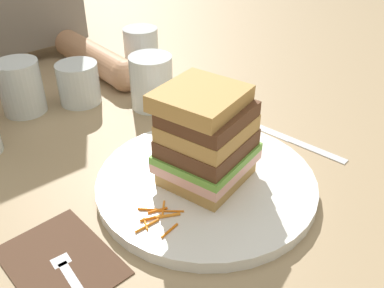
# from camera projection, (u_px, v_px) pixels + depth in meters

# --- Properties ---
(ground_plane) EXTENTS (3.00, 3.00, 0.00)m
(ground_plane) POSITION_uv_depth(u_px,v_px,m) (207.00, 182.00, 0.59)
(ground_plane) COLOR #9E8460
(main_plate) EXTENTS (0.30, 0.30, 0.02)m
(main_plate) POSITION_uv_depth(u_px,v_px,m) (206.00, 182.00, 0.58)
(main_plate) COLOR white
(main_plate) RESTS_ON ground_plane
(sandwich) EXTENTS (0.14, 0.13, 0.13)m
(sandwich) POSITION_uv_depth(u_px,v_px,m) (206.00, 138.00, 0.54)
(sandwich) COLOR tan
(sandwich) RESTS_ON main_plate
(carrot_shred_0) EXTENTS (0.03, 0.00, 0.00)m
(carrot_shred_0) POSITION_uv_depth(u_px,v_px,m) (147.00, 226.00, 0.50)
(carrot_shred_0) COLOR orange
(carrot_shred_0) RESTS_ON main_plate
(carrot_shred_1) EXTENTS (0.03, 0.03, 0.00)m
(carrot_shred_1) POSITION_uv_depth(u_px,v_px,m) (151.00, 209.00, 0.52)
(carrot_shred_1) COLOR orange
(carrot_shred_1) RESTS_ON main_plate
(carrot_shred_2) EXTENTS (0.02, 0.02, 0.00)m
(carrot_shred_2) POSITION_uv_depth(u_px,v_px,m) (163.00, 209.00, 0.52)
(carrot_shred_2) COLOR orange
(carrot_shred_2) RESTS_ON main_plate
(carrot_shred_3) EXTENTS (0.03, 0.02, 0.00)m
(carrot_shred_3) POSITION_uv_depth(u_px,v_px,m) (171.00, 211.00, 0.52)
(carrot_shred_3) COLOR orange
(carrot_shred_3) RESTS_ON main_plate
(carrot_shred_4) EXTENTS (0.03, 0.01, 0.00)m
(carrot_shred_4) POSITION_uv_depth(u_px,v_px,m) (150.00, 218.00, 0.51)
(carrot_shred_4) COLOR orange
(carrot_shred_4) RESTS_ON main_plate
(carrot_shred_5) EXTENTS (0.02, 0.01, 0.00)m
(carrot_shred_5) POSITION_uv_depth(u_px,v_px,m) (158.00, 210.00, 0.52)
(carrot_shred_5) COLOR orange
(carrot_shred_5) RESTS_ON main_plate
(carrot_shred_6) EXTENTS (0.01, 0.02, 0.00)m
(carrot_shred_6) POSITION_uv_depth(u_px,v_px,m) (146.00, 224.00, 0.50)
(carrot_shred_6) COLOR orange
(carrot_shred_6) RESTS_ON main_plate
(carrot_shred_7) EXTENTS (0.03, 0.01, 0.00)m
(carrot_shred_7) POSITION_uv_depth(u_px,v_px,m) (170.00, 231.00, 0.49)
(carrot_shred_7) COLOR orange
(carrot_shred_7) RESTS_ON main_plate
(carrot_shred_8) EXTENTS (0.03, 0.02, 0.00)m
(carrot_shred_8) POSITION_uv_depth(u_px,v_px,m) (168.00, 216.00, 0.51)
(carrot_shred_8) COLOR orange
(carrot_shred_8) RESTS_ON main_plate
(carrot_shred_9) EXTENTS (0.02, 0.01, 0.00)m
(carrot_shred_9) POSITION_uv_depth(u_px,v_px,m) (239.00, 140.00, 0.65)
(carrot_shred_9) COLOR orange
(carrot_shred_9) RESTS_ON main_plate
(carrot_shred_10) EXTENTS (0.01, 0.03, 0.00)m
(carrot_shred_10) POSITION_uv_depth(u_px,v_px,m) (245.00, 143.00, 0.64)
(carrot_shred_10) COLOR orange
(carrot_shred_10) RESTS_ON main_plate
(carrot_shred_11) EXTENTS (0.02, 0.02, 0.00)m
(carrot_shred_11) POSITION_uv_depth(u_px,v_px,m) (244.00, 150.00, 0.63)
(carrot_shred_11) COLOR orange
(carrot_shred_11) RESTS_ON main_plate
(carrot_shred_12) EXTENTS (0.01, 0.02, 0.00)m
(carrot_shred_12) POSITION_uv_depth(u_px,v_px,m) (242.00, 148.00, 0.63)
(carrot_shred_12) COLOR orange
(carrot_shred_12) RESTS_ON main_plate
(carrot_shred_13) EXTENTS (0.01, 0.03, 0.00)m
(carrot_shred_13) POSITION_uv_depth(u_px,v_px,m) (248.00, 148.00, 0.63)
(carrot_shred_13) COLOR orange
(carrot_shred_13) RESTS_ON main_plate
(carrot_shred_14) EXTENTS (0.01, 0.03, 0.00)m
(carrot_shred_14) POSITION_uv_depth(u_px,v_px,m) (244.00, 141.00, 0.65)
(carrot_shred_14) COLOR orange
(carrot_shred_14) RESTS_ON main_plate
(carrot_shred_15) EXTENTS (0.02, 0.01, 0.00)m
(carrot_shred_15) POSITION_uv_depth(u_px,v_px,m) (234.00, 145.00, 0.64)
(carrot_shred_15) COLOR orange
(carrot_shred_15) RESTS_ON main_plate
(carrot_shred_16) EXTENTS (0.01, 0.03, 0.00)m
(carrot_shred_16) POSITION_uv_depth(u_px,v_px,m) (249.00, 144.00, 0.64)
(carrot_shred_16) COLOR orange
(carrot_shred_16) RESTS_ON main_plate
(carrot_shred_17) EXTENTS (0.01, 0.03, 0.00)m
(carrot_shred_17) POSITION_uv_depth(u_px,v_px,m) (252.00, 143.00, 0.64)
(carrot_shred_17) COLOR orange
(carrot_shred_17) RESTS_ON main_plate
(napkin_dark) EXTENTS (0.11, 0.14, 0.00)m
(napkin_dark) POSITION_uv_depth(u_px,v_px,m) (62.00, 263.00, 0.47)
(napkin_dark) COLOR #4C3323
(napkin_dark) RESTS_ON ground_plane
(fork) EXTENTS (0.03, 0.17, 0.00)m
(fork) POSITION_uv_depth(u_px,v_px,m) (69.00, 274.00, 0.45)
(fork) COLOR silver
(fork) RESTS_ON napkin_dark
(knife) EXTENTS (0.04, 0.20, 0.00)m
(knife) POSITION_uv_depth(u_px,v_px,m) (291.00, 140.00, 0.68)
(knife) COLOR silver
(knife) RESTS_ON ground_plane
(juice_glass) EXTENTS (0.08, 0.08, 0.10)m
(juice_glass) POSITION_uv_depth(u_px,v_px,m) (152.00, 85.00, 0.76)
(juice_glass) COLOR white
(juice_glass) RESTS_ON ground_plane
(empty_tumbler_0) EXTENTS (0.07, 0.07, 0.09)m
(empty_tumbler_0) POSITION_uv_depth(u_px,v_px,m) (21.00, 87.00, 0.74)
(empty_tumbler_0) COLOR silver
(empty_tumbler_0) RESTS_ON ground_plane
(empty_tumbler_1) EXTENTS (0.08, 0.08, 0.08)m
(empty_tumbler_1) POSITION_uv_depth(u_px,v_px,m) (79.00, 83.00, 0.78)
(empty_tumbler_1) COLOR silver
(empty_tumbler_1) RESTS_ON ground_plane
(empty_tumbler_2) EXTENTS (0.07, 0.07, 0.09)m
(empty_tumbler_2) POSITION_uv_depth(u_px,v_px,m) (141.00, 50.00, 0.89)
(empty_tumbler_2) COLOR silver
(empty_tumbler_2) RESTS_ON ground_plane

